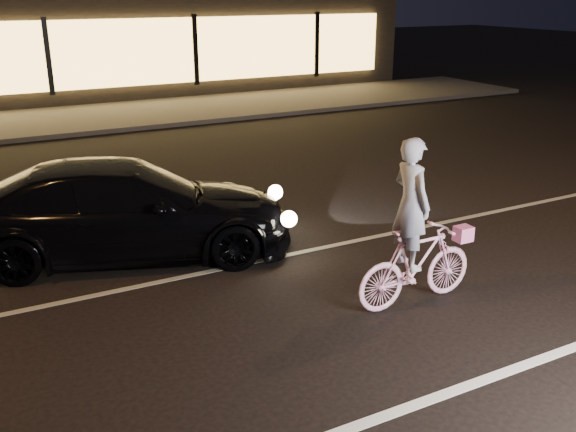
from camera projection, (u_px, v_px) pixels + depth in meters
ground at (291, 340)px, 6.70m from camera, size 90.00×90.00×0.00m
lane_stripe_near at (374, 420)px, 5.46m from camera, size 60.00×0.12×0.01m
lane_stripe_far at (218, 269)px, 8.37m from camera, size 60.00×0.10×0.01m
sidewalk at (66, 120)px, 17.49m from camera, size 30.00×4.00×0.12m
storefront at (27, 29)px, 21.75m from camera, size 25.40×8.42×4.20m
cyclist at (415, 247)px, 7.25m from camera, size 1.58×0.54×1.98m
sedan at (125, 209)px, 8.65m from camera, size 4.83×3.14×1.30m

